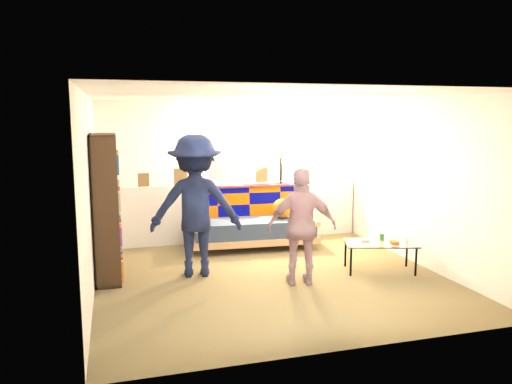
# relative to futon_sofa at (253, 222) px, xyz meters

# --- Properties ---
(ground) EXTENTS (5.00, 5.00, 0.00)m
(ground) POSITION_rel_futon_sofa_xyz_m (-0.22, -1.34, -0.41)
(ground) COLOR brown
(ground) RESTS_ON ground
(room_shell) EXTENTS (4.60, 5.05, 2.45)m
(room_shell) POSITION_rel_futon_sofa_xyz_m (-0.22, -0.87, 1.26)
(room_shell) COLOR silver
(room_shell) RESTS_ON ground
(half_wall_ledge) EXTENTS (4.45, 0.15, 1.00)m
(half_wall_ledge) POSITION_rel_futon_sofa_xyz_m (-0.22, 0.46, 0.09)
(half_wall_ledge) COLOR silver
(half_wall_ledge) RESTS_ON ground
(ledge_decor) EXTENTS (2.97, 0.02, 0.45)m
(ledge_decor) POSITION_rel_futon_sofa_xyz_m (-0.45, 0.44, 0.77)
(ledge_decor) COLOR brown
(ledge_decor) RESTS_ON half_wall_ledge
(futon_sofa) EXTENTS (2.09, 1.10, 0.87)m
(futon_sofa) POSITION_rel_futon_sofa_xyz_m (0.00, 0.00, 0.00)
(futon_sofa) COLOR tan
(futon_sofa) RESTS_ON ground
(bookshelf) EXTENTS (0.32, 0.95, 1.91)m
(bookshelf) POSITION_rel_futon_sofa_xyz_m (-2.30, -1.06, 0.48)
(bookshelf) COLOR black
(bookshelf) RESTS_ON ground
(coffee_table) EXTENTS (1.08, 0.79, 0.51)m
(coffee_table) POSITION_rel_futon_sofa_xyz_m (1.32, -1.81, -0.03)
(coffee_table) COLOR black
(coffee_table) RESTS_ON ground
(floor_lamp) EXTENTS (0.38, 0.32, 1.62)m
(floor_lamp) POSITION_rel_futon_sofa_xyz_m (0.58, 0.33, 0.74)
(floor_lamp) COLOR black
(floor_lamp) RESTS_ON ground
(person_left) EXTENTS (1.32, 0.89, 1.89)m
(person_left) POSITION_rel_futon_sofa_xyz_m (-1.15, -1.25, 0.54)
(person_left) COLOR black
(person_left) RESTS_ON ground
(person_right) EXTENTS (0.93, 0.54, 1.49)m
(person_right) POSITION_rel_futon_sofa_xyz_m (0.08, -2.00, 0.34)
(person_right) COLOR pink
(person_right) RESTS_ON ground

